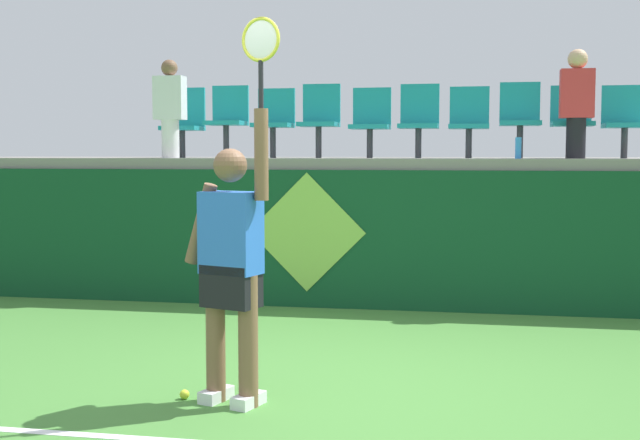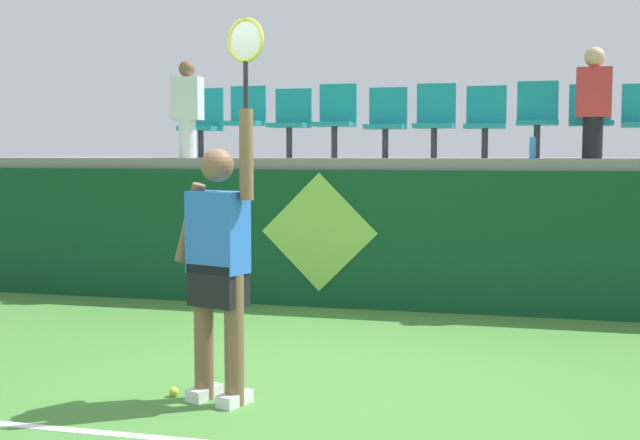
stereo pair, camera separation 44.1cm
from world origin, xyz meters
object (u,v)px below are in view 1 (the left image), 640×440
Objects in this scene: stadium_chair_1 at (228,117)px; spectator_0 at (577,101)px; stadium_chair_0 at (184,120)px; spectator_1 at (170,107)px; stadium_chair_8 at (572,118)px; water_bottle at (518,148)px; stadium_chair_5 at (419,118)px; stadium_chair_7 at (520,116)px; tennis_ball at (185,394)px; stadium_chair_3 at (320,117)px; tennis_player at (232,261)px; stadium_chair_6 at (469,119)px; stadium_chair_4 at (371,120)px; stadium_chair_2 at (274,119)px; stadium_chair_9 at (624,118)px.

stadium_chair_1 is 3.93m from spectator_0.
stadium_chair_0 is 0.75× the size of spectator_1.
stadium_chair_8 is (4.45, -0.01, -0.00)m from stadium_chair_0.
stadium_chair_0 is (-3.86, 0.67, 0.33)m from water_bottle.
stadium_chair_0 is 0.98× the size of stadium_chair_1.
stadium_chair_5 is 1.73m from spectator_0.
stadium_chair_7 reaches higher than stadium_chair_0.
stadium_chair_3 is at bearing 88.58° from tennis_ball.
stadium_chair_3 reaches higher than water_bottle.
stadium_chair_1 is 2.25m from stadium_chair_5.
tennis_ball is 5.28m from spectator_0.
tennis_player reaches higher than water_bottle.
stadium_chair_1 is at bearing -179.97° from stadium_chair_6.
stadium_chair_8 is at bearing -0.09° from stadium_chair_4.
tennis_player is 3.12× the size of stadium_chair_6.
tennis_ball is 4.66m from spectator_1.
stadium_chair_2 is at bearing 179.99° from stadium_chair_8.
water_bottle is 0.79m from spectator_0.
tennis_player is 3.15× the size of stadium_chair_9.
stadium_chair_4 is 0.96× the size of stadium_chair_7.
stadium_chair_9 is 5.01m from spectator_1.
stadium_chair_5 reaches higher than stadium_chair_4.
stadium_chair_0 is 2.24m from stadium_chair_4.
stadium_chair_7 reaches higher than stadium_chair_5.
stadium_chair_1 is 1.08× the size of stadium_chair_9.
tennis_ball is 4.87m from stadium_chair_1.
stadium_chair_4 is (0.35, 4.34, 1.08)m from tennis_player.
stadium_chair_5 is at bearing 9.62° from spectator_1.
spectator_0 reaches higher than stadium_chair_3.
stadium_chair_8 is 0.54m from stadium_chair_9.
stadium_chair_0 is at bearing 179.94° from stadium_chair_9.
tennis_ball is at bearing -124.04° from stadium_chair_8.
stadium_chair_7 reaches higher than stadium_chair_2.
stadium_chair_8 is (3.34, -0.00, -0.01)m from stadium_chair_2.
stadium_chair_2 is 0.97× the size of stadium_chair_5.
stadium_chair_4 is (0.59, -0.00, -0.03)m from stadium_chair_3.
stadium_chair_4 is 1.11m from stadium_chair_6.
stadium_chair_0 is at bearing 179.90° from stadium_chair_4.
stadium_chair_4 is at bearing -0.14° from stadium_chair_3.
tennis_player is 2.92× the size of stadium_chair_3.
stadium_chair_1 is 0.77× the size of spectator_1.
tennis_ball is at bearing -99.21° from stadium_chair_4.
stadium_chair_2 is 1.01× the size of stadium_chair_4.
stadium_chair_6 is at bearing 0.03° from stadium_chair_1.
stadium_chair_6 is at bearing 67.27° from tennis_ball.
spectator_0 reaches higher than water_bottle.
water_bottle is at bearing -22.37° from stadium_chair_4.
stadium_chair_3 is 1.02× the size of stadium_chair_7.
stadium_chair_0 reaches higher than stadium_chair_4.
spectator_1 is at bearing -172.01° from stadium_chair_6.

